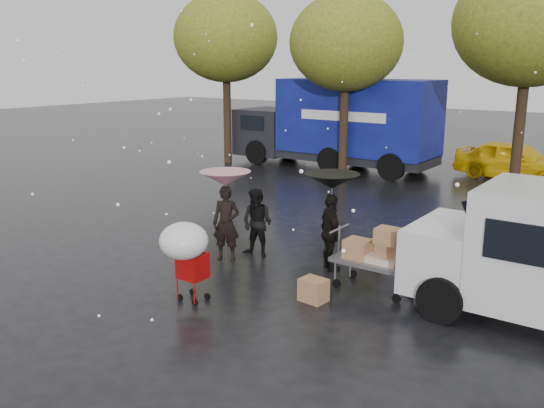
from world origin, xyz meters
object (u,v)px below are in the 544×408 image
Objects in this scene: vendor_cart at (379,253)px; blue_truck at (339,124)px; person_pink at (226,223)px; person_black at (331,232)px; yellow_taxi at (515,161)px; shopping_cart at (185,245)px.

vendor_cart is 12.87m from blue_truck.
blue_truck is (-6.94, 10.79, 1.03)m from vendor_cart.
person_black is (2.10, 0.75, -0.01)m from person_pink.
blue_truck reaches higher than vendor_cart.
person_pink is 3.39m from vendor_cart.
person_black is at bearing -3.31° from person_pink.
yellow_taxi is at bearing 54.55° from person_pink.
blue_truck is at bearing 84.84° from person_pink.
person_pink is 2.38m from shopping_cart.
blue_truck is at bearing 122.75° from vendor_cart.
shopping_cart is (-1.17, -2.92, 0.27)m from person_black.
person_pink is 1.09× the size of shopping_cart.
person_black reaches higher than vendor_cart.
person_pink is 11.68m from blue_truck.
blue_truck reaches higher than yellow_taxi.
person_black is at bearing 160.45° from vendor_cart.
person_black is 1.04× the size of vendor_cart.
blue_truck is (-3.57, 11.09, 0.96)m from person_pink.
shopping_cart is 0.18× the size of blue_truck.
vendor_cart is 0.37× the size of yellow_taxi.
shopping_cart is (0.93, -2.17, 0.26)m from person_pink.
vendor_cart is at bearing -57.25° from blue_truck.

